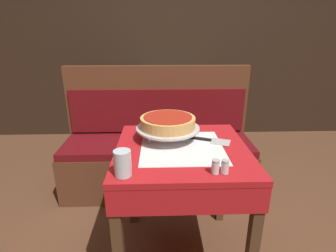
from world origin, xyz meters
name	(u,v)px	position (x,y,z in m)	size (l,w,h in m)	color
dining_table_front	(182,165)	(0.00, 0.00, 0.64)	(0.71, 0.71, 0.74)	red
dining_table_rear	(167,98)	(-0.04, 1.58, 0.63)	(0.72, 0.72, 0.74)	#1E6B33
booth_bench	(158,155)	(-0.14, 0.78, 0.31)	(1.59, 0.51, 1.06)	brown
back_wall_panel	(169,42)	(0.00, 2.12, 1.20)	(6.00, 0.04, 2.40)	black
pizza_pan_stand	(168,129)	(-0.07, 0.12, 0.81)	(0.36, 0.36, 0.07)	#ADADB2
deep_dish_pizza	(168,122)	(-0.07, 0.12, 0.85)	(0.31, 0.31, 0.06)	tan
pizza_server	(209,140)	(0.16, 0.08, 0.75)	(0.26, 0.14, 0.01)	#BCBCC1
water_glass_near	(123,163)	(-0.28, -0.29, 0.80)	(0.07, 0.07, 0.12)	silver
salt_shaker	(215,167)	(0.12, -0.28, 0.77)	(0.04, 0.04, 0.07)	silver
pepper_shaker	(225,167)	(0.16, -0.28, 0.77)	(0.03, 0.03, 0.06)	silver
napkin_holder	(183,121)	(0.03, 0.31, 0.79)	(0.10, 0.05, 0.09)	#B2B2B7
condiment_caddy	(159,86)	(-0.12, 1.51, 0.78)	(0.14, 0.14, 0.14)	black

